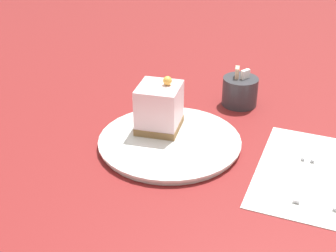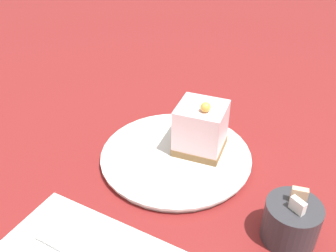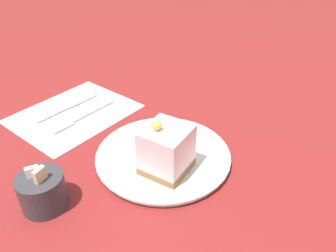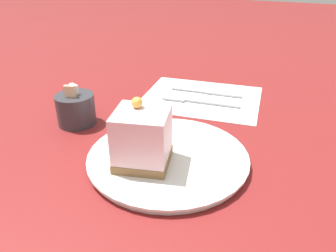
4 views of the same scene
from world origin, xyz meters
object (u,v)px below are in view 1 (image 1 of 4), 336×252
(fork, at_px, (306,166))
(sugar_bowl, at_px, (240,91))
(cake_slice, at_px, (159,108))
(plate, at_px, (170,142))

(fork, height_order, sugar_bowl, sugar_bowl)
(cake_slice, distance_m, sugar_bowl, 0.21)
(sugar_bowl, bearing_deg, plate, -104.59)
(plate, height_order, fork, plate)
(fork, bearing_deg, cake_slice, 177.58)
(sugar_bowl, bearing_deg, cake_slice, -115.64)
(sugar_bowl, bearing_deg, fork, -45.00)
(fork, bearing_deg, plate, -175.88)
(cake_slice, height_order, sugar_bowl, cake_slice)
(cake_slice, bearing_deg, plate, -49.33)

